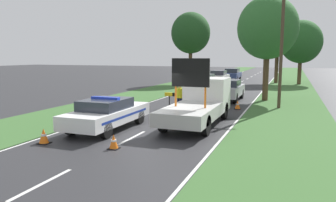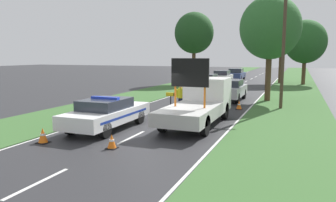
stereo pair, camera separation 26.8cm
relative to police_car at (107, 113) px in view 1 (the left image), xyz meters
The scene contains 21 objects.
ground_plane 1.93m from the police_car, 12.49° to the left, with size 160.00×160.00×0.00m, color #28282B.
lane_markings 19.20m from the police_car, 84.78° to the left, with size 6.89×73.62×0.01m.
grass_verge_left 20.79m from the police_car, 101.10° to the left, with size 4.51×120.00×0.03m.
grass_verge_right 21.73m from the police_car, 69.82° to the left, with size 4.51×120.00×0.03m.
police_car is the anchor object (origin of this frame).
work_truck 4.55m from the police_car, 39.64° to the left, with size 2.11×6.09×3.15m.
road_barrier 6.62m from the police_car, 74.23° to the left, with size 3.05×0.08×0.99m.
police_officer 5.99m from the police_car, 76.09° to the left, with size 0.55×0.35×1.55m.
pedestrian_civilian 6.01m from the police_car, 66.71° to the left, with size 0.62×0.40×1.74m.
traffic_cone_near_police 3.15m from the police_car, 107.84° to the right, with size 0.42×0.42×0.58m.
traffic_cone_centre_front 3.27m from the police_car, 55.07° to the right, with size 0.37×0.37×0.52m.
traffic_cone_near_truck 8.89m from the police_car, 58.88° to the left, with size 0.38×0.38×0.53m.
queued_car_sedan_silver 11.80m from the police_car, 73.66° to the left, with size 1.75×4.59×1.53m.
queued_car_wagon_maroon 17.67m from the police_car, 90.37° to the left, with size 1.77×4.42×1.53m.
queued_car_van_white 24.43m from the police_car, 90.40° to the left, with size 1.70×4.24×1.58m.
queued_car_hatch_blue 31.67m from the police_car, 89.78° to the left, with size 1.86×4.59×1.53m.
roadside_tree_near_left 28.95m from the police_car, 72.97° to the left, with size 4.54×4.54×7.16m.
roadside_tree_near_right 14.18m from the police_car, 64.23° to the left, with size 4.24×4.24×7.45m.
roadside_tree_mid_left 24.53m from the police_car, 98.06° to the left, with size 4.42×4.42×8.12m.
roadside_tree_mid_right 29.52m from the police_car, 78.39° to the left, with size 4.84×4.84×8.43m.
utility_pole 11.64m from the police_car, 51.76° to the left, with size 1.20×0.20×7.39m.
Camera 1 is at (5.88, -12.86, 3.28)m, focal length 35.00 mm.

